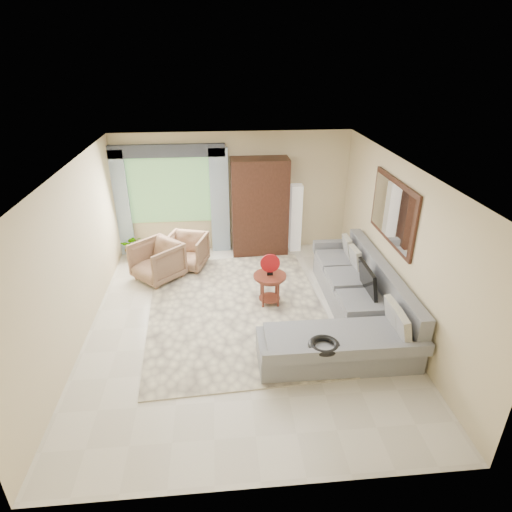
{
  "coord_description": "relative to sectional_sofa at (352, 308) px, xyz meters",
  "views": [
    {
      "loc": [
        -0.33,
        -5.92,
        4.12
      ],
      "look_at": [
        0.25,
        0.35,
        1.05
      ],
      "focal_mm": 30.0,
      "sensor_mm": 36.0,
      "label": 1
    }
  ],
  "objects": [
    {
      "name": "curtain_right",
      "position": [
        -2.08,
        3.06,
        0.87
      ],
      "size": [
        0.4,
        0.08,
        2.3
      ],
      "primitive_type": "cube",
      "color": "#9EB7CC",
      "rests_on": "ground"
    },
    {
      "name": "garden_hose",
      "position": [
        -0.78,
        -1.24,
        0.26
      ],
      "size": [
        0.43,
        0.43,
        0.09
      ],
      "primitive_type": "torus",
      "color": "black",
      "rests_on": "sectional_sofa"
    },
    {
      "name": "potted_plant",
      "position": [
        -3.97,
        2.81,
        -0.01
      ],
      "size": [
        0.52,
        0.45,
        0.55
      ],
      "primitive_type": "imported",
      "rotation": [
        0.0,
        0.0,
        0.05
      ],
      "color": "#999999",
      "rests_on": "ground"
    },
    {
      "name": "tv_screen",
      "position": [
        0.27,
        0.16,
        0.44
      ],
      "size": [
        0.14,
        0.74,
        0.48
      ],
      "primitive_type": "cube",
      "rotation": [
        0.0,
        -0.17,
        0.0
      ],
      "color": "black",
      "rests_on": "sectional_sofa"
    },
    {
      "name": "wall_mirror",
      "position": [
        0.68,
        0.53,
        1.47
      ],
      "size": [
        0.05,
        1.7,
        1.05
      ],
      "color": "black",
      "rests_on": "wall_right"
    },
    {
      "name": "armchair_left",
      "position": [
        -3.35,
        1.84,
        0.1
      ],
      "size": [
        1.17,
        1.16,
        0.76
      ],
      "primitive_type": "imported",
      "rotation": [
        0.0,
        0.0,
        -0.8
      ],
      "color": "#845F48",
      "rests_on": "ground"
    },
    {
      "name": "red_disc",
      "position": [
        -1.27,
        0.72,
        0.52
      ],
      "size": [
        0.34,
        0.05,
        0.34
      ],
      "primitive_type": "cylinder",
      "rotation": [
        1.57,
        0.0,
        -0.07
      ],
      "color": "#A21014",
      "rests_on": "coffee_table"
    },
    {
      "name": "window",
      "position": [
        -3.13,
        3.15,
        1.12
      ],
      "size": [
        1.8,
        0.04,
        1.4
      ],
      "primitive_type": "cube",
      "color": "#669E59",
      "rests_on": "wall_back"
    },
    {
      "name": "armchair_right",
      "position": [
        -2.81,
        2.3,
        0.07
      ],
      "size": [
        0.95,
        0.96,
        0.71
      ],
      "primitive_type": "imported",
      "rotation": [
        0.0,
        0.0,
        -0.3
      ],
      "color": "#9C7855",
      "rests_on": "ground"
    },
    {
      "name": "coffee_table",
      "position": [
        -1.27,
        0.72,
        0.02
      ],
      "size": [
        0.58,
        0.58,
        0.58
      ],
      "rotation": [
        0.0,
        0.0,
        0.01
      ],
      "color": "#542216",
      "rests_on": "ground"
    },
    {
      "name": "floor_lamp",
      "position": [
        -0.43,
        2.96,
        0.47
      ],
      "size": [
        0.24,
        0.24,
        1.5
      ],
      "primitive_type": "cube",
      "color": "silver",
      "rests_on": "ground"
    },
    {
      "name": "area_rug",
      "position": [
        -1.87,
        0.58,
        -0.27
      ],
      "size": [
        3.22,
        4.16,
        0.02
      ],
      "primitive_type": "cube",
      "rotation": [
        0.0,
        0.0,
        0.06
      ],
      "color": "beige",
      "rests_on": "ground"
    },
    {
      "name": "sectional_sofa",
      "position": [
        0.0,
        0.0,
        0.0
      ],
      "size": [
        2.3,
        3.46,
        0.9
      ],
      "color": "gray",
      "rests_on": "ground"
    },
    {
      "name": "armoire",
      "position": [
        -1.23,
        2.9,
        0.77
      ],
      "size": [
        1.2,
        0.55,
        2.1
      ],
      "primitive_type": "cube",
      "color": "black",
      "rests_on": "ground"
    },
    {
      "name": "ground",
      "position": [
        -1.78,
        0.18,
        -0.28
      ],
      "size": [
        6.0,
        6.0,
        0.0
      ],
      "primitive_type": "plane",
      "color": "silver",
      "rests_on": "ground"
    },
    {
      "name": "valance",
      "position": [
        -3.13,
        3.08,
        1.97
      ],
      "size": [
        2.4,
        0.12,
        0.26
      ],
      "primitive_type": "cube",
      "color": "#1E232D",
      "rests_on": "wall_back"
    },
    {
      "name": "curtain_left",
      "position": [
        -4.18,
        3.06,
        0.87
      ],
      "size": [
        0.4,
        0.08,
        2.3
      ],
      "primitive_type": "cube",
      "color": "#9EB7CC",
      "rests_on": "ground"
    }
  ]
}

